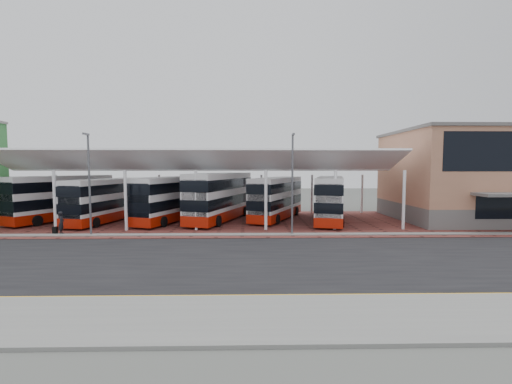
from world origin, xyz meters
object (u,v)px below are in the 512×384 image
at_px(terminal, 486,175).
at_px(bus_5, 330,199).
at_px(pedestrian, 61,223).
at_px(bus_0, 62,198).
at_px(bus_3, 220,197).
at_px(bus_4, 277,198).
at_px(bus_1, 106,201).
at_px(bus_2, 172,199).

distance_m(terminal, bus_5, 16.56).
bearing_deg(bus_5, pedestrian, -150.62).
height_order(bus_0, bus_5, bus_0).
xyz_separation_m(bus_3, bus_4, (5.82, 0.92, -0.23)).
xyz_separation_m(bus_4, pedestrian, (-18.11, -7.93, -1.24)).
bearing_deg(bus_5, bus_4, 175.71).
relative_size(terminal, pedestrian, 10.06).
relative_size(bus_3, bus_4, 1.12).
relative_size(terminal, bus_0, 1.66).
bearing_deg(bus_4, terminal, 20.87).
distance_m(bus_0, bus_3, 16.25).
distance_m(terminal, bus_1, 38.73).
distance_m(bus_0, bus_4, 22.08).
height_order(bus_3, bus_4, bus_3).
bearing_deg(pedestrian, bus_0, 13.84).
bearing_deg(bus_5, bus_0, -168.17).
bearing_deg(pedestrian, bus_2, -61.92).
bearing_deg(bus_0, bus_1, 11.40).
distance_m(bus_1, bus_4, 17.19).
bearing_deg(bus_3, pedestrian, -131.99).
height_order(bus_1, bus_2, bus_2).
bearing_deg(bus_5, bus_2, -167.46).
xyz_separation_m(terminal, bus_4, (-21.54, 0.93, -2.44)).
relative_size(bus_1, bus_3, 0.89).
distance_m(terminal, bus_0, 43.67).
xyz_separation_m(terminal, bus_1, (-38.65, -0.68, -2.48)).
bearing_deg(terminal, bus_4, 177.54).
xyz_separation_m(terminal, bus_5, (-16.36, -0.84, -2.40)).
bearing_deg(bus_3, bus_2, -158.31).
height_order(bus_0, pedestrian, bus_0).
relative_size(bus_0, bus_4, 1.04).
xyz_separation_m(bus_5, pedestrian, (-23.29, -6.16, -1.28)).
height_order(terminal, bus_0, terminal).
relative_size(bus_3, pedestrian, 6.52).
bearing_deg(bus_4, pedestrian, -133.03).
height_order(bus_2, bus_4, bus_2).
height_order(bus_2, pedestrian, bus_2).
relative_size(bus_4, bus_5, 0.97).
xyz_separation_m(bus_2, pedestrian, (-7.41, -6.72, -1.30)).
distance_m(bus_1, pedestrian, 6.51).
relative_size(bus_4, pedestrian, 5.81).
height_order(terminal, pedestrian, terminal).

